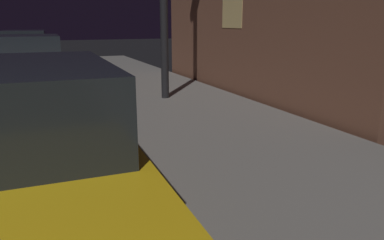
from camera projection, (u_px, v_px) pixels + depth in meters
name	position (u px, v px, depth m)	size (l,w,h in m)	color
car_yellow_cab	(10.00, 161.00, 2.79)	(2.02, 4.28, 1.43)	gold
car_white	(23.00, 67.00, 8.75)	(2.22, 4.29, 1.43)	silver
car_black	(26.00, 49.00, 14.26)	(2.13, 4.62, 1.43)	black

